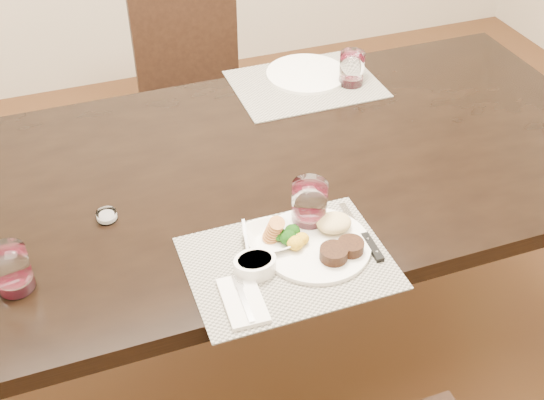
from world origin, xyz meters
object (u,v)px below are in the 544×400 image
object	(u,v)px
wine_glass_near	(309,206)
dinner_plate	(321,241)
steak_knife	(367,240)
far_plate	(307,74)
cracker_bowl	(270,238)
chair_far	(195,83)

from	to	relation	value
wine_glass_near	dinner_plate	bearing A→B (deg)	-93.58
steak_knife	far_plate	bearing A→B (deg)	79.67
wine_glass_near	far_plate	size ratio (longest dim) A/B	0.44
far_plate	dinner_plate	bearing A→B (deg)	-109.93
dinner_plate	cracker_bowl	distance (m)	0.12
steak_knife	cracker_bowl	size ratio (longest dim) A/B	1.77
cracker_bowl	wine_glass_near	world-z (taller)	wine_glass_near
cracker_bowl	chair_far	bearing A→B (deg)	84.00
steak_knife	far_plate	distance (m)	0.82
dinner_plate	steak_knife	xyz separation A→B (m)	(0.11, -0.02, -0.01)
chair_far	wine_glass_near	bearing A→B (deg)	-90.81
chair_far	steak_knife	xyz separation A→B (m)	(0.09, -1.32, 0.26)
steak_knife	wine_glass_near	distance (m)	0.16
steak_knife	cracker_bowl	xyz separation A→B (m)	(-0.22, 0.07, 0.01)
chair_far	dinner_plate	bearing A→B (deg)	-90.99
steak_knife	cracker_bowl	distance (m)	0.23
wine_glass_near	steak_knife	bearing A→B (deg)	-47.26
steak_knife	far_plate	xyz separation A→B (m)	(0.17, 0.80, 0.00)
steak_knife	wine_glass_near	xyz separation A→B (m)	(-0.10, 0.11, 0.05)
dinner_plate	chair_far	bearing A→B (deg)	99.85
chair_far	far_plate	size ratio (longest dim) A/B	3.39
chair_far	dinner_plate	size ratio (longest dim) A/B	3.45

